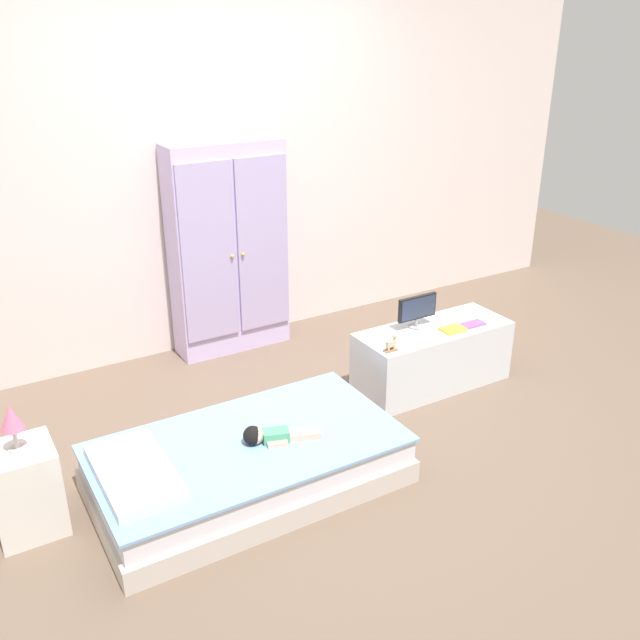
{
  "coord_description": "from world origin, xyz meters",
  "views": [
    {
      "loc": [
        -1.83,
        -2.9,
        2.22
      ],
      "look_at": [
        0.11,
        0.36,
        0.56
      ],
      "focal_mm": 38.91,
      "sensor_mm": 36.0,
      "label": 1
    }
  ],
  "objects_px": {
    "doll": "(267,435)",
    "table_lamp": "(11,420)",
    "rocking_horse_toy": "(392,343)",
    "book_yellow": "(453,329)",
    "wardrobe": "(228,249)",
    "tv_stand": "(432,356)",
    "tv_monitor": "(417,309)",
    "book_purple": "(473,324)",
    "nightstand": "(26,490)",
    "bed": "(248,464)"
  },
  "relations": [
    {
      "from": "tv_monitor",
      "to": "book_purple",
      "type": "distance_m",
      "value": 0.39
    },
    {
      "from": "tv_monitor",
      "to": "wardrobe",
      "type": "bearing_deg",
      "value": 124.65
    },
    {
      "from": "tv_stand",
      "to": "book_purple",
      "type": "bearing_deg",
      "value": -20.5
    },
    {
      "from": "book_yellow",
      "to": "book_purple",
      "type": "bearing_deg",
      "value": 0.0
    },
    {
      "from": "nightstand",
      "to": "book_yellow",
      "type": "bearing_deg",
      "value": 1.13
    },
    {
      "from": "book_yellow",
      "to": "book_purple",
      "type": "relative_size",
      "value": 0.97
    },
    {
      "from": "bed",
      "to": "table_lamp",
      "type": "relative_size",
      "value": 6.73
    },
    {
      "from": "bed",
      "to": "table_lamp",
      "type": "height_order",
      "value": "table_lamp"
    },
    {
      "from": "book_yellow",
      "to": "book_purple",
      "type": "height_order",
      "value": "book_yellow"
    },
    {
      "from": "rocking_horse_toy",
      "to": "book_yellow",
      "type": "xyz_separation_m",
      "value": [
        0.51,
        0.04,
        -0.04
      ]
    },
    {
      "from": "tv_monitor",
      "to": "book_yellow",
      "type": "height_order",
      "value": "tv_monitor"
    },
    {
      "from": "bed",
      "to": "wardrobe",
      "type": "xyz_separation_m",
      "value": [
        0.62,
        1.57,
        0.61
      ]
    },
    {
      "from": "book_yellow",
      "to": "tv_monitor",
      "type": "bearing_deg",
      "value": 136.64
    },
    {
      "from": "wardrobe",
      "to": "book_purple",
      "type": "xyz_separation_m",
      "value": [
        1.12,
        -1.29,
        -0.33
      ]
    },
    {
      "from": "wardrobe",
      "to": "book_yellow",
      "type": "relative_size",
      "value": 9.67
    },
    {
      "from": "tv_monitor",
      "to": "bed",
      "type": "bearing_deg",
      "value": -162.69
    },
    {
      "from": "wardrobe",
      "to": "tv_monitor",
      "type": "bearing_deg",
      "value": -55.35
    },
    {
      "from": "bed",
      "to": "rocking_horse_toy",
      "type": "relative_size",
      "value": 14.23
    },
    {
      "from": "doll",
      "to": "rocking_horse_toy",
      "type": "height_order",
      "value": "rocking_horse_toy"
    },
    {
      "from": "table_lamp",
      "to": "book_yellow",
      "type": "bearing_deg",
      "value": 1.13
    },
    {
      "from": "bed",
      "to": "book_yellow",
      "type": "xyz_separation_m",
      "value": [
        1.57,
        0.28,
        0.28
      ]
    },
    {
      "from": "tv_stand",
      "to": "rocking_horse_toy",
      "type": "relative_size",
      "value": 9.4
    },
    {
      "from": "nightstand",
      "to": "table_lamp",
      "type": "bearing_deg",
      "value": -1.79
    },
    {
      "from": "bed",
      "to": "book_yellow",
      "type": "height_order",
      "value": "book_yellow"
    },
    {
      "from": "wardrobe",
      "to": "tv_stand",
      "type": "xyz_separation_m",
      "value": [
        0.88,
        -1.2,
        -0.54
      ]
    },
    {
      "from": "tv_stand",
      "to": "tv_monitor",
      "type": "distance_m",
      "value": 0.35
    },
    {
      "from": "wardrobe",
      "to": "book_purple",
      "type": "height_order",
      "value": "wardrobe"
    },
    {
      "from": "doll",
      "to": "book_purple",
      "type": "height_order",
      "value": "book_purple"
    },
    {
      "from": "table_lamp",
      "to": "doll",
      "type": "bearing_deg",
      "value": -14.06
    },
    {
      "from": "tv_stand",
      "to": "table_lamp",
      "type": "bearing_deg",
      "value": -176.78
    },
    {
      "from": "wardrobe",
      "to": "tv_stand",
      "type": "bearing_deg",
      "value": -53.94
    },
    {
      "from": "nightstand",
      "to": "tv_stand",
      "type": "xyz_separation_m",
      "value": [
        2.52,
        0.14,
        -0.02
      ]
    },
    {
      "from": "doll",
      "to": "table_lamp",
      "type": "bearing_deg",
      "value": 165.94
    },
    {
      "from": "doll",
      "to": "tv_stand",
      "type": "height_order",
      "value": "tv_stand"
    },
    {
      "from": "bed",
      "to": "rocking_horse_toy",
      "type": "xyz_separation_m",
      "value": [
        1.06,
        0.24,
        0.32
      ]
    },
    {
      "from": "bed",
      "to": "tv_stand",
      "type": "relative_size",
      "value": 1.51
    },
    {
      "from": "nightstand",
      "to": "book_yellow",
      "type": "relative_size",
      "value": 2.85
    },
    {
      "from": "nightstand",
      "to": "book_purple",
      "type": "distance_m",
      "value": 2.77
    },
    {
      "from": "bed",
      "to": "doll",
      "type": "bearing_deg",
      "value": -30.01
    },
    {
      "from": "doll",
      "to": "table_lamp",
      "type": "xyz_separation_m",
      "value": [
        -1.11,
        0.28,
        0.29
      ]
    },
    {
      "from": "book_yellow",
      "to": "bed",
      "type": "bearing_deg",
      "value": -169.95
    },
    {
      "from": "bed",
      "to": "tv_stand",
      "type": "bearing_deg",
      "value": 13.87
    },
    {
      "from": "bed",
      "to": "book_purple",
      "type": "bearing_deg",
      "value": 9.11
    },
    {
      "from": "wardrobe",
      "to": "book_yellow",
      "type": "bearing_deg",
      "value": -53.64
    },
    {
      "from": "doll",
      "to": "table_lamp",
      "type": "relative_size",
      "value": 1.67
    },
    {
      "from": "nightstand",
      "to": "tv_stand",
      "type": "bearing_deg",
      "value": 3.22
    },
    {
      "from": "wardrobe",
      "to": "book_purple",
      "type": "relative_size",
      "value": 9.37
    },
    {
      "from": "table_lamp",
      "to": "tv_stand",
      "type": "height_order",
      "value": "table_lamp"
    },
    {
      "from": "table_lamp",
      "to": "rocking_horse_toy",
      "type": "xyz_separation_m",
      "value": [
        2.09,
        0.01,
        -0.14
      ]
    },
    {
      "from": "table_lamp",
      "to": "bed",
      "type": "bearing_deg",
      "value": -12.54
    }
  ]
}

